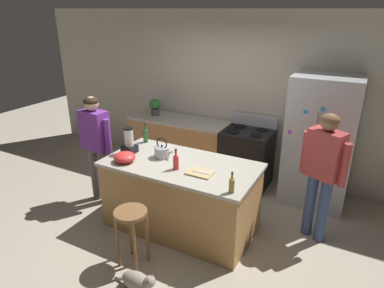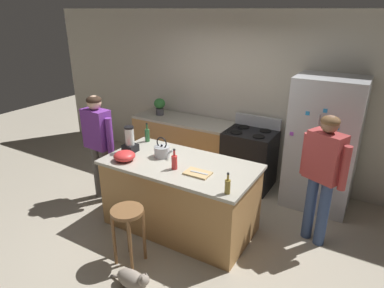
{
  "view_description": "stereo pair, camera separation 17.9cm",
  "coord_description": "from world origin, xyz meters",
  "views": [
    {
      "loc": [
        1.9,
        -3.28,
        2.69
      ],
      "look_at": [
        0.0,
        0.3,
        1.07
      ],
      "focal_mm": 31.63,
      "sensor_mm": 36.0,
      "label": 1
    },
    {
      "loc": [
        2.06,
        -3.19,
        2.69
      ],
      "look_at": [
        0.0,
        0.3,
        1.07
      ],
      "focal_mm": 31.63,
      "sensor_mm": 36.0,
      "label": 2
    }
  ],
  "objects": [
    {
      "name": "kitchen_island",
      "position": [
        0.0,
        0.0,
        0.46
      ],
      "size": [
        1.91,
        1.0,
        0.92
      ],
      "color": "#B7844C",
      "rests_on": "ground_plane"
    },
    {
      "name": "back_wall",
      "position": [
        0.0,
        1.95,
        1.35
      ],
      "size": [
        8.0,
        0.1,
        2.7
      ],
      "primitive_type": "cube",
      "color": "beige",
      "rests_on": "ground_plane"
    },
    {
      "name": "cutting_board",
      "position": [
        0.34,
        -0.15,
        0.93
      ],
      "size": [
        0.3,
        0.2,
        0.02
      ],
      "primitive_type": "cube",
      "color": "tan",
      "rests_on": "kitchen_island"
    },
    {
      "name": "ground_plane",
      "position": [
        0.0,
        0.0,
        0.0
      ],
      "size": [
        14.0,
        14.0,
        0.0
      ],
      "primitive_type": "plane",
      "color": "#B2A893"
    },
    {
      "name": "refrigerator",
      "position": [
        1.41,
        1.5,
        0.94
      ],
      "size": [
        0.9,
        0.73,
        1.88
      ],
      "color": "#B7BABF",
      "rests_on": "ground_plane"
    },
    {
      "name": "stove_range",
      "position": [
        0.34,
        1.52,
        0.47
      ],
      "size": [
        0.76,
        0.65,
        1.1
      ],
      "color": "black",
      "rests_on": "ground_plane"
    },
    {
      "name": "bottle_vinegar",
      "position": [
        0.82,
        -0.38,
        1.01
      ],
      "size": [
        0.06,
        0.06,
        0.24
      ],
      "color": "olive",
      "rests_on": "kitchen_island"
    },
    {
      "name": "potted_plant",
      "position": [
        -1.41,
        1.55,
        1.09
      ],
      "size": [
        0.2,
        0.2,
        0.3
      ],
      "color": "#4C4C51",
      "rests_on": "back_counter_run"
    },
    {
      "name": "blender_appliance",
      "position": [
        -0.76,
        -0.03,
        1.07
      ],
      "size": [
        0.17,
        0.17,
        0.35
      ],
      "color": "black",
      "rests_on": "kitchen_island"
    },
    {
      "name": "person_by_island_left",
      "position": [
        -1.4,
        0.02,
        0.97
      ],
      "size": [
        0.6,
        0.25,
        1.6
      ],
      "color": "#66605B",
      "rests_on": "ground_plane"
    },
    {
      "name": "back_counter_run",
      "position": [
        -0.8,
        1.55,
        0.46
      ],
      "size": [
        2.0,
        0.64,
        0.92
      ],
      "color": "#B7844C",
      "rests_on": "ground_plane"
    },
    {
      "name": "chef_knife",
      "position": [
        0.36,
        -0.15,
        0.94
      ],
      "size": [
        0.22,
        0.04,
        0.01
      ],
      "primitive_type": "cube",
      "rotation": [
        0.0,
        0.0,
        0.06
      ],
      "color": "#B7BABF",
      "rests_on": "cutting_board"
    },
    {
      "name": "person_by_sink_right",
      "position": [
        1.58,
        0.59,
        0.98
      ],
      "size": [
        0.58,
        0.36,
        1.63
      ],
      "color": "#384C7A",
      "rests_on": "ground_plane"
    },
    {
      "name": "bottle_soda",
      "position": [
        0.03,
        -0.17,
        1.01
      ],
      "size": [
        0.07,
        0.07,
        0.26
      ],
      "color": "red",
      "rests_on": "kitchen_island"
    },
    {
      "name": "mixing_bowl",
      "position": [
        -0.64,
        -0.28,
        0.98
      ],
      "size": [
        0.27,
        0.27,
        0.12
      ],
      "primitive_type": "ellipsoid",
      "color": "red",
      "rests_on": "kitchen_island"
    },
    {
      "name": "tea_kettle",
      "position": [
        -0.3,
        0.05,
        1.0
      ],
      "size": [
        0.28,
        0.2,
        0.27
      ],
      "color": "#B7BABF",
      "rests_on": "kitchen_island"
    },
    {
      "name": "bar_stool",
      "position": [
        -0.12,
        -0.87,
        0.53
      ],
      "size": [
        0.36,
        0.36,
        0.69
      ],
      "color": "brown",
      "rests_on": "ground_plane"
    },
    {
      "name": "cat",
      "position": [
        0.16,
        -1.17,
        0.11
      ],
      "size": [
        0.52,
        0.18,
        0.26
      ],
      "color": "gray",
      "rests_on": "ground_plane"
    },
    {
      "name": "bottle_olive_oil",
      "position": [
        -0.79,
        0.39,
        1.02
      ],
      "size": [
        0.07,
        0.07,
        0.28
      ],
      "color": "#2D6638",
      "rests_on": "kitchen_island"
    }
  ]
}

